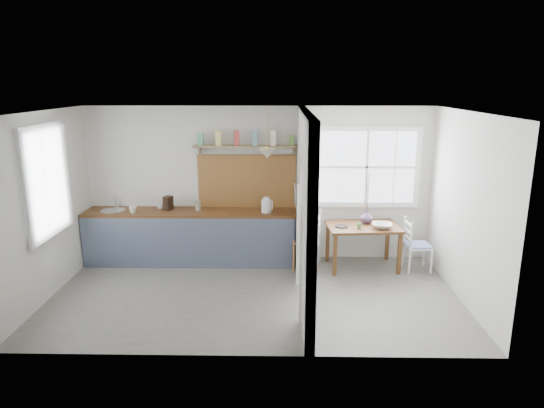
{
  "coord_description": "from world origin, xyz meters",
  "views": [
    {
      "loc": [
        0.37,
        -6.43,
        2.98
      ],
      "look_at": [
        0.24,
        0.25,
        1.29
      ],
      "focal_mm": 32.0,
      "sensor_mm": 36.0,
      "label": 1
    }
  ],
  "objects_px": {
    "chair_left": "(307,239)",
    "chair_right": "(418,245)",
    "vase": "(366,217)",
    "kettle": "(266,205)",
    "dining_table": "(362,247)"
  },
  "relations": [
    {
      "from": "chair_right",
      "to": "vase",
      "type": "bearing_deg",
      "value": 70.92
    },
    {
      "from": "dining_table",
      "to": "chair_left",
      "type": "xyz_separation_m",
      "value": [
        -0.91,
        0.07,
        0.1
      ]
    },
    {
      "from": "chair_left",
      "to": "chair_right",
      "type": "height_order",
      "value": "chair_left"
    },
    {
      "from": "chair_right",
      "to": "chair_left",
      "type": "bearing_deg",
      "value": 81.98
    },
    {
      "from": "chair_right",
      "to": "vase",
      "type": "xyz_separation_m",
      "value": [
        -0.81,
        0.23,
        0.4
      ]
    },
    {
      "from": "dining_table",
      "to": "vase",
      "type": "bearing_deg",
      "value": 59.3
    },
    {
      "from": "chair_left",
      "to": "kettle",
      "type": "bearing_deg",
      "value": -84.4
    },
    {
      "from": "vase",
      "to": "chair_left",
      "type": "bearing_deg",
      "value": -175.46
    },
    {
      "from": "chair_left",
      "to": "vase",
      "type": "bearing_deg",
      "value": 105.37
    },
    {
      "from": "dining_table",
      "to": "vase",
      "type": "relative_size",
      "value": 5.28
    },
    {
      "from": "kettle",
      "to": "dining_table",
      "type": "bearing_deg",
      "value": 19.54
    },
    {
      "from": "chair_right",
      "to": "kettle",
      "type": "bearing_deg",
      "value": 81.89
    },
    {
      "from": "chair_left",
      "to": "vase",
      "type": "xyz_separation_m",
      "value": [
        0.98,
        0.08,
        0.36
      ]
    },
    {
      "from": "dining_table",
      "to": "chair_right",
      "type": "relative_size",
      "value": 1.35
    },
    {
      "from": "chair_left",
      "to": "chair_right",
      "type": "distance_m",
      "value": 1.79
    }
  ]
}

